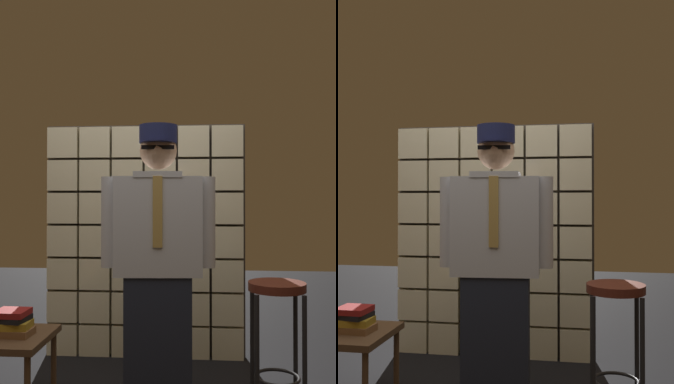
{
  "view_description": "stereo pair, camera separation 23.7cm",
  "coord_description": "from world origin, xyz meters",
  "views": [
    {
      "loc": [
        0.5,
        -2.45,
        1.3
      ],
      "look_at": [
        0.28,
        0.36,
        1.34
      ],
      "focal_mm": 43.21,
      "sensor_mm": 36.0,
      "label": 1
    },
    {
      "loc": [
        0.74,
        -2.42,
        1.3
      ],
      "look_at": [
        0.28,
        0.36,
        1.34
      ],
      "focal_mm": 43.21,
      "sensor_mm": 36.0,
      "label": 2
    }
  ],
  "objects": [
    {
      "name": "glass_block_wall",
      "position": [
        -0.0,
        1.35,
        0.95
      ],
      "size": [
        1.66,
        0.1,
        1.94
      ],
      "color": "beige",
      "rests_on": "ground"
    },
    {
      "name": "standing_person",
      "position": [
        0.22,
        0.33,
        0.91
      ],
      "size": [
        0.7,
        0.31,
        1.75
      ],
      "rotation": [
        0.0,
        0.0,
        0.07
      ],
      "color": "#1E2333",
      "rests_on": "ground"
    },
    {
      "name": "bar_stool",
      "position": [
        0.93,
        0.34,
        0.6
      ],
      "size": [
        0.34,
        0.34,
        0.8
      ],
      "color": "#592319",
      "rests_on": "ground"
    },
    {
      "name": "side_table",
      "position": [
        -0.69,
        0.24,
        0.42
      ],
      "size": [
        0.52,
        0.52,
        0.49
      ],
      "color": "#513823",
      "rests_on": "ground"
    },
    {
      "name": "book_stack",
      "position": [
        -0.64,
        0.22,
        0.56
      ],
      "size": [
        0.24,
        0.2,
        0.15
      ],
      "color": "brown",
      "rests_on": "side_table"
    }
  ]
}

